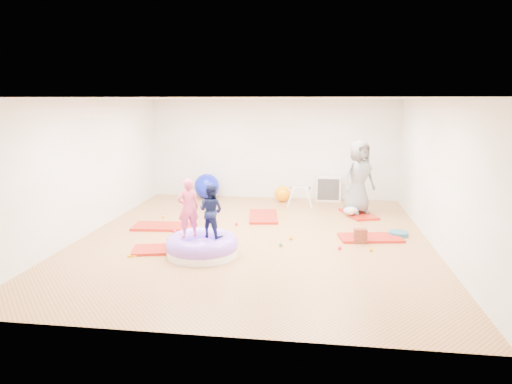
# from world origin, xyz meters

# --- Properties ---
(room) EXTENTS (7.01, 8.01, 2.81)m
(room) POSITION_xyz_m (0.00, 0.00, 1.40)
(room) COLOR #B1854B
(room) RESTS_ON ground
(gym_mat_front_left) EXTENTS (1.31, 0.87, 0.05)m
(gym_mat_front_left) POSITION_xyz_m (-1.54, -1.02, 0.02)
(gym_mat_front_left) COLOR red
(gym_mat_front_left) RESTS_ON ground
(gym_mat_mid_left) EXTENTS (1.39, 0.78, 0.06)m
(gym_mat_mid_left) POSITION_xyz_m (-2.09, 0.50, 0.03)
(gym_mat_mid_left) COLOR red
(gym_mat_mid_left) RESTS_ON ground
(gym_mat_center_back) EXTENTS (0.83, 1.39, 0.05)m
(gym_mat_center_back) POSITION_xyz_m (-0.01, 1.67, 0.03)
(gym_mat_center_back) COLOR red
(gym_mat_center_back) RESTS_ON ground
(gym_mat_right) EXTENTS (1.33, 0.82, 0.05)m
(gym_mat_right) POSITION_xyz_m (2.36, 0.24, 0.03)
(gym_mat_right) COLOR red
(gym_mat_right) RESTS_ON ground
(gym_mat_rear_right) EXTENTS (0.94, 1.30, 0.05)m
(gym_mat_rear_right) POSITION_xyz_m (2.28, 2.23, 0.02)
(gym_mat_rear_right) COLOR red
(gym_mat_rear_right) RESTS_ON ground
(inflatable_cushion) EXTENTS (1.33, 1.33, 0.42)m
(inflatable_cushion) POSITION_xyz_m (-0.79, -1.17, 0.16)
(inflatable_cushion) COLOR white
(inflatable_cushion) RESTS_ON ground
(child_pink) EXTENTS (0.47, 0.42, 1.07)m
(child_pink) POSITION_xyz_m (-1.03, -1.18, 0.92)
(child_pink) COLOR #E94774
(child_pink) RESTS_ON inflatable_cushion
(child_navy) EXTENTS (0.56, 0.50, 0.97)m
(child_navy) POSITION_xyz_m (-0.63, -1.11, 0.87)
(child_navy) COLOR #10183D
(child_navy) RESTS_ON inflatable_cushion
(adult_caregiver) EXTENTS (1.04, 0.96, 1.78)m
(adult_caregiver) POSITION_xyz_m (2.26, 2.29, 0.94)
(adult_caregiver) COLOR slate
(adult_caregiver) RESTS_ON gym_mat_rear_right
(infant) EXTENTS (0.34, 0.35, 0.20)m
(infant) POSITION_xyz_m (2.08, 2.00, 0.15)
(infant) COLOR #97C4E7
(infant) RESTS_ON gym_mat_rear_right
(ball_pit_balls) EXTENTS (4.74, 2.41, 0.08)m
(ball_pit_balls) POSITION_xyz_m (0.27, -0.01, 0.04)
(ball_pit_balls) COLOR orange
(ball_pit_balls) RESTS_ON ground
(exercise_ball_blue) EXTENTS (0.72, 0.72, 0.72)m
(exercise_ball_blue) POSITION_xyz_m (-1.86, 3.60, 0.36)
(exercise_ball_blue) COLOR #0C18B5
(exercise_ball_blue) RESTS_ON ground
(exercise_ball_orange) EXTENTS (0.44, 0.44, 0.44)m
(exercise_ball_orange) POSITION_xyz_m (0.32, 3.49, 0.22)
(exercise_ball_orange) COLOR #FA8E00
(exercise_ball_orange) RESTS_ON ground
(infant_play_gym) EXTENTS (0.67, 0.64, 0.51)m
(infant_play_gym) POSITION_xyz_m (0.82, 3.01, 0.34)
(infant_play_gym) COLOR silver
(infant_play_gym) RESTS_ON ground
(cube_shelf) EXTENTS (0.69, 0.34, 0.69)m
(cube_shelf) POSITION_xyz_m (1.57, 3.79, 0.35)
(cube_shelf) COLOR silver
(cube_shelf) RESTS_ON ground
(balance_disc) EXTENTS (0.40, 0.40, 0.09)m
(balance_disc) POSITION_xyz_m (2.96, 0.54, 0.04)
(balance_disc) COLOR #1C5C76
(balance_disc) RESTS_ON ground
(backpack) EXTENTS (0.26, 0.17, 0.29)m
(backpack) POSITION_xyz_m (2.12, -0.06, 0.14)
(backpack) COLOR #BE4327
(backpack) RESTS_ON ground
(yellow_toy) EXTENTS (0.19, 0.19, 0.03)m
(yellow_toy) POSITION_xyz_m (-2.03, -1.39, 0.01)
(yellow_toy) COLOR orange
(yellow_toy) RESTS_ON ground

